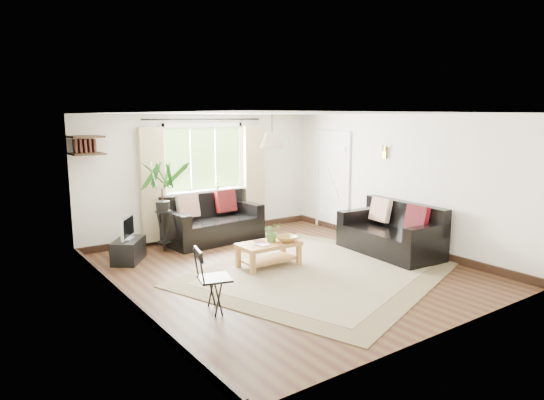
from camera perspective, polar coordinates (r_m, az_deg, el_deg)
floor at (r=7.60m, az=1.75°, el=-8.24°), size 5.50×5.50×0.00m
ceiling at (r=7.23m, az=1.86°, el=10.15°), size 5.50×5.50×0.00m
wall_back at (r=9.64m, az=-8.09°, el=2.83°), size 5.00×0.02×2.40m
wall_front at (r=5.42m, az=19.58°, el=-3.09°), size 5.00×0.02×2.40m
wall_left at (r=6.17m, az=-17.09°, el=-1.43°), size 0.02×5.50×2.40m
wall_right at (r=9.03m, az=14.59°, el=2.15°), size 0.02×5.50×2.40m
rug at (r=7.50m, az=5.70°, el=-8.46°), size 4.63×4.30×0.02m
window at (r=9.57m, az=-8.03°, el=4.89°), size 2.50×0.16×2.16m
door at (r=10.21m, az=7.15°, el=2.11°), size 0.06×0.96×2.06m
corner_shelf at (r=8.55m, az=-21.02°, el=6.04°), size 0.50×0.50×0.34m
pendant_lamp at (r=7.56m, az=-0.00°, el=7.49°), size 0.36×0.36×0.54m
wall_sconce at (r=9.12m, az=13.01°, el=5.69°), size 0.12×0.12×0.28m
sofa_back at (r=9.28m, az=-6.97°, el=-2.25°), size 1.89×1.07×0.86m
sofa_right at (r=8.60m, az=13.70°, el=-3.47°), size 1.85×1.02×0.84m
coffee_table at (r=7.70m, az=-0.38°, el=-6.45°), size 0.98×0.54×0.40m
table_plant at (r=7.70m, az=-0.02°, el=-3.76°), size 0.31×0.28×0.31m
bowl at (r=7.73m, az=1.72°, el=-4.56°), size 0.38×0.38×0.08m
book_a at (r=7.45m, az=-1.59°, el=-5.38°), size 0.20×0.25×0.02m
book_b at (r=7.63m, az=-2.04°, el=-4.99°), size 0.23×0.26×0.02m
tv_stand at (r=8.33m, az=-16.52°, el=-5.69°), size 0.73×0.79×0.38m
tv at (r=8.24m, az=-16.66°, el=-3.06°), size 0.46×0.54×0.41m
palm_stand at (r=8.62m, az=-12.73°, el=-0.84°), size 0.78×0.78×1.60m
folding_chair at (r=6.00m, az=-6.76°, el=-9.27°), size 0.50×0.50×0.80m
sill_plant at (r=9.67m, az=-6.42°, el=2.08°), size 0.14×0.10×0.27m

